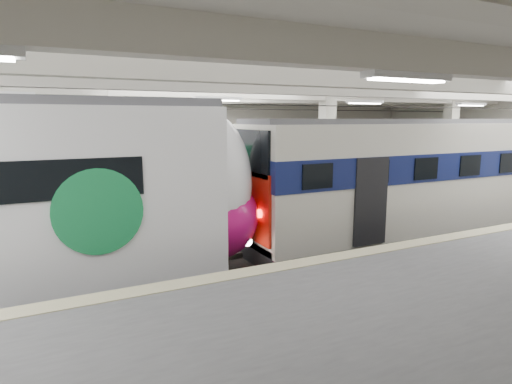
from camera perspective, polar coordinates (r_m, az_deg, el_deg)
station_hall at (r=10.66m, az=2.41°, el=4.02°), size 36.00×24.00×5.75m
older_rer at (r=16.24m, az=20.21°, el=1.90°), size 12.99×2.87×4.31m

